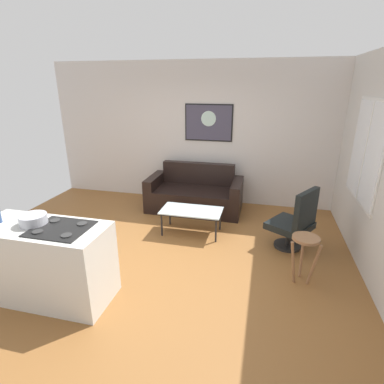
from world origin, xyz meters
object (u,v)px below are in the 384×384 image
armchair (296,222)px  bar_stool (305,247)px  mixing_bowl (33,220)px  coffee_table (192,212)px  wall_painting (209,123)px  couch (195,195)px

armchair → bar_stool: size_ratio=1.54×
armchair → bar_stool: bearing=-86.9°
mixing_bowl → armchair: bearing=31.2°
bar_stool → armchair: bearing=93.1°
coffee_table → bar_stool: bar_stool is taller
mixing_bowl → wall_painting: bearing=69.7°
coffee_table → bar_stool: 1.92m
couch → wall_painting: bearing=74.9°
coffee_table → wall_painting: 2.00m
couch → mixing_bowl: mixing_bowl is taller
bar_stool → coffee_table: bearing=149.7°
armchair → wall_painting: bearing=134.1°
wall_painting → coffee_table: bearing=-88.9°
armchair → wall_painting: size_ratio=1.01×
bar_stool → mixing_bowl: size_ratio=2.12×
coffee_table → wall_painting: wall_painting is taller
couch → wall_painting: (0.15, 0.54, 1.34)m
coffee_table → armchair: bearing=-5.4°
coffee_table → armchair: armchair is taller
armchair → mixing_bowl: mixing_bowl is taller
wall_painting → mixing_bowl: bearing=-110.3°
mixing_bowl → wall_painting: 3.76m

